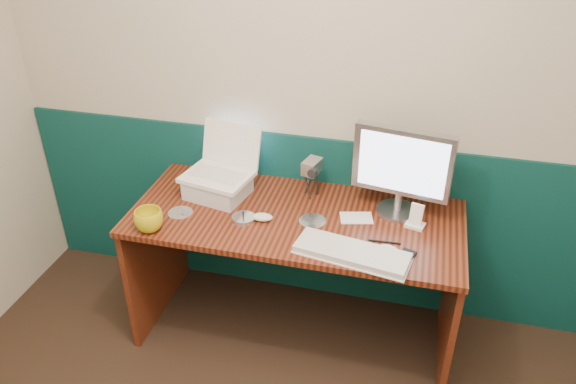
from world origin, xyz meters
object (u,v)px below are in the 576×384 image
(monitor, at_px, (402,171))
(keyboard, at_px, (352,253))
(mug, at_px, (149,220))
(camcorder, at_px, (312,177))
(desk, at_px, (295,276))
(laptop, at_px, (215,155))

(monitor, relative_size, keyboard, 0.93)
(keyboard, height_order, mug, mug)
(keyboard, bearing_deg, camcorder, 131.22)
(desk, xyz_separation_m, camcorder, (0.03, 0.20, 0.48))
(keyboard, relative_size, mug, 3.71)
(camcorder, bearing_deg, laptop, -151.60)
(keyboard, distance_m, mug, 0.94)
(desk, height_order, camcorder, camcorder)
(desk, relative_size, camcorder, 7.27)
(monitor, relative_size, camcorder, 2.09)
(keyboard, xyz_separation_m, camcorder, (-0.28, 0.45, 0.10))
(monitor, xyz_separation_m, mug, (-1.10, -0.43, -0.18))
(laptop, distance_m, mug, 0.46)
(monitor, height_order, camcorder, monitor)
(laptop, distance_m, monitor, 0.90)
(desk, bearing_deg, camcorder, 80.42)
(camcorder, bearing_deg, desk, -85.24)
(monitor, relative_size, mug, 3.46)
(laptop, bearing_deg, keyboard, -13.17)
(laptop, xyz_separation_m, monitor, (0.90, 0.06, -0.00))
(monitor, distance_m, mug, 1.19)
(keyboard, xyz_separation_m, mug, (-0.94, -0.03, 0.04))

